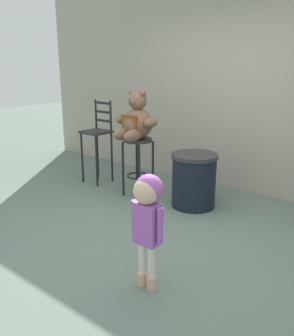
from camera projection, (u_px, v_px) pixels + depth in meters
The scene contains 7 objects.
ground_plane at pixel (146, 239), 3.74m from camera, with size 24.00×24.00×0.00m, color slate.
building_wall at pixel (246, 79), 4.93m from camera, with size 7.75×0.30×3.10m, color #A39C8C.
bar_stool_with_teddy at pixel (138, 155), 4.85m from camera, with size 0.39×0.39×0.80m.
teddy_bear at pixel (136, 121), 4.70m from camera, with size 0.62×0.56×0.65m.
child_walking at pixel (147, 208), 2.75m from camera, with size 0.30×0.24×0.96m.
trash_bin at pixel (194, 180), 4.52m from camera, with size 0.58×0.58×0.69m.
bar_chair_empty at pixel (98, 137), 5.40m from camera, with size 0.37×0.37×1.24m.
Camera 1 is at (2.14, -2.63, 1.75)m, focal length 38.34 mm.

